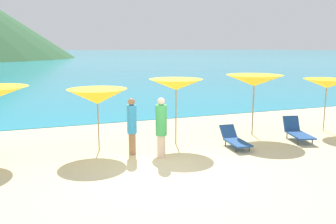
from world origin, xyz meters
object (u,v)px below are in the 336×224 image
Objects in this scene: umbrella_3 at (176,85)px; umbrella_4 at (254,81)px; beachgoer_2 at (132,125)px; umbrella_5 at (327,84)px; umbrella_2 at (97,96)px; lounge_chair_0 at (235,139)px; lounge_chair_4 at (297,131)px; beachgoer_0 at (161,126)px.

umbrella_4 is (3.31, 0.20, 0.02)m from umbrella_3.
umbrella_3 reaches higher than beachgoer_2.
beachgoer_2 is (-8.20, -0.39, -0.97)m from umbrella_5.
umbrella_5 is at bearing 34.15° from beachgoer_2.
umbrella_5 is at bearing -2.57° from umbrella_2.
umbrella_3 is 2.20m from beachgoer_2.
umbrella_2 is at bearing 170.60° from lounge_chair_0.
umbrella_4 is at bearing 41.06° from beachgoer_2.
umbrella_5 is 8.27m from beachgoer_2.
umbrella_4 is at bearing 146.58° from lounge_chair_4.
umbrella_3 is 1.22× the size of beachgoer_0.
beachgoer_0 is (-1.02, -1.32, -1.11)m from umbrella_3.
umbrella_5 is at bearing 14.92° from lounge_chair_0.
umbrella_4 reaches higher than lounge_chair_0.
umbrella_4 is 2.72m from lounge_chair_0.
umbrella_3 is 2.01m from beachgoer_0.
umbrella_4 is 4.72m from beachgoer_0.
umbrella_4 is at bearing 19.07° from beachgoer_0.
umbrella_2 reaches higher than lounge_chair_0.
lounge_chair_0 is at bearing 25.18° from beachgoer_2.
umbrella_5 is 1.28× the size of lounge_chair_4.
umbrella_3 is at bearing 177.54° from umbrella_5.
beachgoer_0 is (-4.33, -1.52, -1.13)m from umbrella_4.
lounge_chair_4 is (7.12, -1.20, -1.50)m from umbrella_2.
beachgoer_2 is at bearing -170.38° from umbrella_4.
umbrella_2 is 4.87m from lounge_chair_0.
beachgoer_0 is at bearing -9.89° from beachgoer_2.
umbrella_5 is 1.32× the size of lounge_chair_0.
lounge_chair_4 is 0.88× the size of beachgoer_0.
umbrella_2 reaches higher than beachgoer_0.
umbrella_3 is 0.98× the size of umbrella_4.
lounge_chair_0 is 0.89× the size of beachgoer_2.
umbrella_3 is 3.31m from umbrella_4.
lounge_chair_0 is (1.76, -1.05, -1.84)m from umbrella_3.
beachgoer_2 is at bearing -159.42° from umbrella_3.
umbrella_3 is 1.43× the size of lounge_chair_0.
beachgoer_0 is at bearing -40.98° from umbrella_2.
umbrella_3 reaches higher than lounge_chair_0.
lounge_chair_4 is at bearing -48.58° from umbrella_4.
lounge_chair_4 is 0.92× the size of beachgoer_2.
umbrella_5 is at bearing 36.48° from lounge_chair_4.
beachgoer_0 is (-7.45, -1.05, -0.95)m from umbrella_5.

